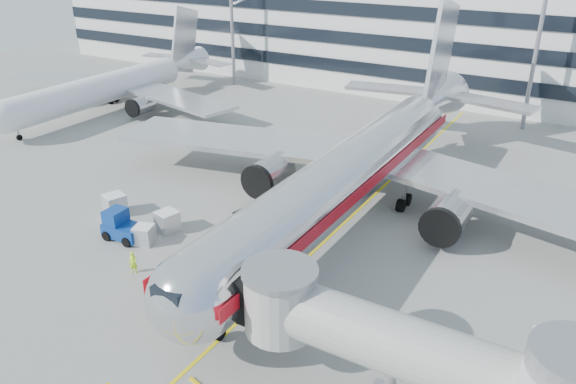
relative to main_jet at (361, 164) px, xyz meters
The scene contains 13 objects.
ground 12.46m from the main_jet, 90.00° to the right, with size 180.00×180.00×0.00m, color gray.
lead_in_line 4.57m from the main_jet, 90.00° to the right, with size 0.25×70.00×0.01m, color yellow.
main_jet is the anchor object (origin of this frame).
jet_bridge 23.18m from the main_jet, 58.30° to the right, with size 17.80×4.50×7.00m.
terminal 46.36m from the main_jet, 90.00° to the left, with size 150.00×24.25×15.60m.
light_mast_centre 33.08m from the main_jet, 75.20° to the left, with size 2.40×1.20×25.45m.
second_jet 42.28m from the main_jet, 164.81° to the left, with size 38.21×36.52×12.04m.
belt_loader 10.93m from the main_jet, 119.23° to the right, with size 4.34×2.20×2.03m.
baggage_tug 19.91m from the main_jet, 134.69° to the right, with size 3.24×2.17×2.36m.
cargo_container_left 16.49m from the main_jet, 135.93° to the right, with size 1.89×1.89×1.66m.
cargo_container_right 21.02m from the main_jet, 147.31° to the right, with size 2.05×2.05×1.72m.
cargo_container_front 18.37m from the main_jet, 130.62° to the right, with size 1.75×1.75×1.47m.
ramp_worker 19.85m from the main_jet, 118.97° to the right, with size 0.59×0.39×1.62m, color #C1FF1A.
Camera 1 is at (16.92, -28.50, 21.77)m, focal length 35.00 mm.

